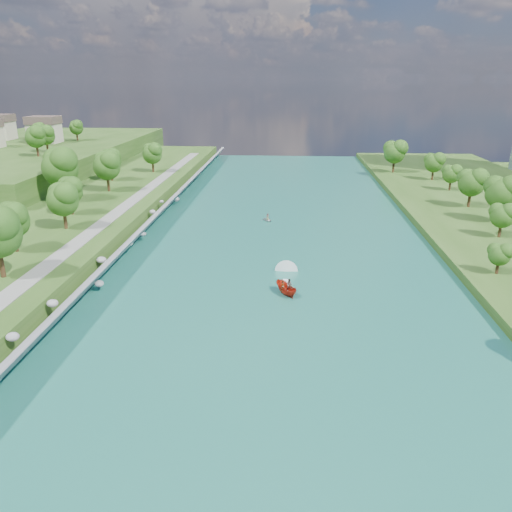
{
  "coord_description": "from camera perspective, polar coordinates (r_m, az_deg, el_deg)",
  "views": [
    {
      "loc": [
        1.57,
        -58.83,
        28.53
      ],
      "look_at": [
        -3.34,
        14.38,
        2.5
      ],
      "focal_mm": 35.0,
      "sensor_mm": 36.0,
      "label": 1
    }
  ],
  "objects": [
    {
      "name": "riprap_bank",
      "position": [
        86.75,
        -14.8,
        0.92
      ],
      "size": [
        3.72,
        236.0,
        4.05
      ],
      "color": "slate",
      "rests_on": "ground"
    },
    {
      "name": "ridge_houses",
      "position": [
        183.31,
        -26.37,
        12.82
      ],
      "size": [
        29.5,
        29.5,
        8.4
      ],
      "color": "beige",
      "rests_on": "ridge_west"
    },
    {
      "name": "raft",
      "position": [
        106.41,
        1.33,
        4.23
      ],
      "size": [
        3.06,
        3.31,
        1.57
      ],
      "rotation": [
        0.0,
        0.0,
        0.55
      ],
      "color": "#979BA0",
      "rests_on": "river_water"
    },
    {
      "name": "river_water",
      "position": [
        83.83,
        2.54,
        -0.35
      ],
      "size": [
        55.0,
        240.0,
        0.1
      ],
      "primitive_type": "cube",
      "color": "#17594A",
      "rests_on": "ground"
    },
    {
      "name": "ridge_west",
      "position": [
        176.94,
        -24.97,
        9.94
      ],
      "size": [
        60.0,
        120.0,
        9.0
      ],
      "primitive_type": "cube",
      "color": "#2D5119",
      "rests_on": "ground"
    },
    {
      "name": "motorboat",
      "position": [
        71.12,
        3.44,
        -3.4
      ],
      "size": [
        3.76,
        19.14,
        2.11
      ],
      "rotation": [
        0.0,
        0.0,
        3.69
      ],
      "color": "#AD1F0D",
      "rests_on": "river_water"
    },
    {
      "name": "ground",
      "position": [
        65.4,
        2.09,
        -6.34
      ],
      "size": [
        260.0,
        260.0,
        0.0
      ],
      "primitive_type": "plane",
      "color": "#2D5119",
      "rests_on": "ground"
    },
    {
      "name": "trees_east",
      "position": [
        107.64,
        24.16,
        6.0
      ],
      "size": [
        16.88,
        140.59,
        11.55
      ],
      "color": "#1F4512",
      "rests_on": "berm_east"
    },
    {
      "name": "trees_ridge",
      "position": [
        161.92,
        -22.68,
        12.72
      ],
      "size": [
        15.65,
        42.21,
        9.54
      ],
      "color": "#1F4512",
      "rests_on": "ridge_west"
    },
    {
      "name": "riverside_path",
      "position": [
        89.44,
        -18.74,
        2.25
      ],
      "size": [
        3.0,
        200.0,
        0.1
      ],
      "primitive_type": "cube",
      "color": "gray",
      "rests_on": "berm_west"
    }
  ]
}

